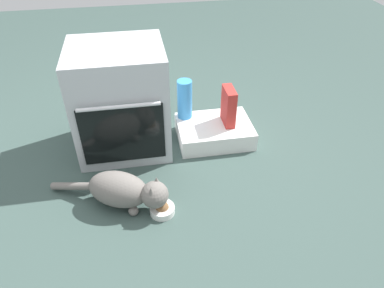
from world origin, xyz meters
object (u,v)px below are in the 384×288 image
Objects in this scene: oven at (121,100)px; food_bowl at (162,209)px; cereal_box at (229,106)px; cat at (124,190)px; pantry_cabinet at (214,131)px; water_bottle at (185,99)px.

oven is 0.82m from food_bowl.
food_bowl is 0.92m from cereal_box.
cat is (-0.21, 0.10, 0.10)m from food_bowl.
pantry_cabinet is at bearing -179.69° from cereal_box.
oven is 1.38× the size of pantry_cabinet.
food_bowl is at bearing -129.99° from cereal_box.
cat reaches higher than pantry_cabinet.
oven reaches higher than water_bottle.
pantry_cabinet is at bearing -4.05° from oven.
pantry_cabinet is 3.66× the size of food_bowl.
water_bottle is at bearing 81.62° from cat.
cat is at bearing -123.68° from water_bottle.
pantry_cabinet is (0.66, -0.05, -0.31)m from oven.
cereal_box reaches higher than food_bowl.
water_bottle is (0.45, 0.09, -0.09)m from oven.
food_bowl is 0.50× the size of water_bottle.
cereal_box is at bearing 0.31° from pantry_cabinet.
cat is 0.88m from water_bottle.
water_bottle is at bearing 145.48° from pantry_cabinet.
pantry_cabinet is 0.33m from water_bottle.
cat is 2.60× the size of cereal_box.
food_bowl is 0.53× the size of cereal_box.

